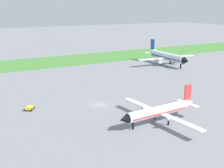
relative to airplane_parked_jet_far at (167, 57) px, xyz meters
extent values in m
plane|color=gray|center=(-50.29, -33.85, -3.56)|extent=(600.00, 600.00, 0.00)
cube|color=#478438|center=(-50.29, 31.30, -3.52)|extent=(360.00, 28.00, 0.08)
cylinder|color=silver|center=(-0.03, -0.55, 0.07)|extent=(4.30, 21.06, 3.20)
cone|color=black|center=(-0.65, -12.15, 0.07)|extent=(3.28, 3.07, 3.13)
cone|color=silver|center=(0.62, 11.63, 0.47)|extent=(3.09, 4.21, 2.88)
cube|color=#19479E|center=(-0.03, -0.55, -0.17)|extent=(4.31, 19.90, 0.45)
cube|color=silver|center=(6.96, -0.34, -0.49)|extent=(14.03, 2.77, 0.32)
cube|color=silver|center=(-6.96, 0.40, -0.49)|extent=(14.03, 2.77, 0.32)
cylinder|color=#B7BABF|center=(4.46, -0.21, -1.63)|extent=(1.94, 3.57, 1.76)
cylinder|color=#B7BABF|center=(-4.45, 0.27, -1.63)|extent=(1.94, 3.57, 1.76)
cube|color=#19479E|center=(0.59, 11.05, 4.00)|extent=(0.52, 2.63, 4.65)
cube|color=silver|center=(2.62, 10.95, 0.39)|extent=(4.15, 1.96, 0.26)
cube|color=silver|center=(-1.44, 11.16, 0.39)|extent=(4.15, 1.96, 0.26)
cylinder|color=black|center=(-0.49, -9.25, -2.54)|extent=(0.58, 0.58, 2.03)
cylinder|color=black|center=(2.55, 0.77, -2.54)|extent=(0.58, 0.58, 2.03)
cylinder|color=black|center=(-2.46, 1.04, -2.54)|extent=(0.58, 0.58, 2.03)
cylinder|color=white|center=(-45.01, -51.24, -0.92)|extent=(15.94, 3.12, 2.20)
cone|color=black|center=(-53.79, -51.75, -0.92)|extent=(2.32, 2.28, 2.16)
cone|color=white|center=(-35.78, -50.70, -0.64)|extent=(3.19, 2.16, 1.98)
cube|color=red|center=(-45.01, -51.24, -1.08)|extent=(15.07, 3.11, 0.31)
cube|color=white|center=(-44.22, -57.25, -1.30)|extent=(2.24, 12.17, 0.22)
cube|color=white|center=(-44.92, -45.17, -1.30)|extent=(2.24, 12.17, 0.22)
cylinder|color=#B7BABF|center=(-44.96, -55.11, -1.30)|extent=(1.80, 0.80, 0.70)
cylinder|color=#B7BABF|center=(-45.41, -47.38, -1.30)|extent=(1.80, 0.80, 0.70)
cube|color=red|center=(-36.22, -50.73, 1.94)|extent=(1.99, 0.38, 3.52)
cube|color=white|center=(-36.13, -52.26, -0.70)|extent=(1.50, 3.15, 0.18)
cube|color=white|center=(-36.31, -49.19, -0.70)|extent=(1.50, 3.15, 0.18)
cylinder|color=black|center=(-51.60, -51.62, -2.79)|extent=(0.40, 0.40, 1.54)
cylinder|color=black|center=(-43.78, -53.35, -2.79)|extent=(0.40, 0.40, 1.54)
cylinder|color=black|center=(-44.03, -49.00, -2.79)|extent=(0.40, 0.40, 1.54)
cube|color=yellow|center=(-66.69, -29.24, -2.93)|extent=(2.57, 2.83, 0.55)
cylinder|color=black|center=(-66.52, -30.35, -3.21)|extent=(0.59, 0.72, 0.70)
cylinder|color=black|center=(-67.78, -29.53, -3.21)|extent=(0.59, 0.72, 0.70)
cylinder|color=black|center=(-65.60, -28.95, -3.21)|extent=(0.59, 0.72, 0.70)
cylinder|color=black|center=(-66.86, -28.13, -3.21)|extent=(0.59, 0.72, 0.70)
camera|label=1|loc=(-83.97, -99.60, 20.85)|focal=48.77mm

